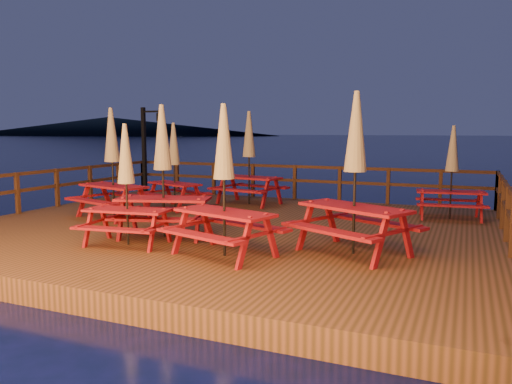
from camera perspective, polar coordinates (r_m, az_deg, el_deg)
ground at (r=11.72m, az=-3.24°, el=-5.76°), size 500.00×500.00×0.00m
deck at (r=11.68m, az=-3.25°, el=-4.80°), size 12.00×10.00×0.40m
deck_piles at (r=11.80m, az=-3.23°, el=-7.18°), size 11.44×9.44×1.40m
railing at (r=13.13m, az=0.16°, el=0.79°), size 11.80×9.75×1.10m
lamp_post at (r=18.13m, az=-12.28°, el=5.63°), size 0.85×0.18×3.00m
headland_left at (r=259.52m, az=-16.57°, el=7.22°), size 180.00×84.00×9.00m
picnic_table_0 at (r=13.04m, az=-16.10°, el=3.42°), size 2.29×2.05×2.76m
picnic_table_1 at (r=8.95m, az=11.25°, el=2.40°), size 2.54×2.38×2.88m
picnic_table_2 at (r=13.29m, az=21.47°, el=2.28°), size 1.77×1.52×2.32m
picnic_table_3 at (r=14.82m, az=-0.80°, el=4.10°), size 2.20×1.93×2.76m
picnic_table_4 at (r=14.22m, az=-9.34°, el=3.15°), size 2.07×1.89×2.41m
picnic_table_5 at (r=9.83m, az=-14.60°, el=1.04°), size 1.79×1.54×2.33m
picnic_table_6 at (r=10.41m, az=-10.60°, el=2.60°), size 2.28×2.05×2.72m
picnic_table_7 at (r=8.66m, az=-3.67°, el=1.60°), size 2.23×2.01×2.66m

